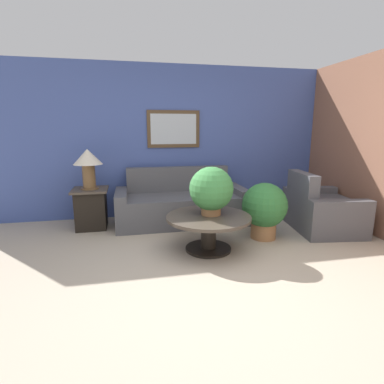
# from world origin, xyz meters

# --- Properties ---
(ground_plane) EXTENTS (20.00, 20.00, 0.00)m
(ground_plane) POSITION_xyz_m (0.00, 0.00, 0.00)
(ground_plane) COLOR tan
(wall_back) EXTENTS (7.21, 0.09, 2.60)m
(wall_back) POSITION_xyz_m (-0.00, 2.71, 1.30)
(wall_back) COLOR #42569E
(wall_back) RESTS_ON ground_plane
(wall_right) EXTENTS (0.06, 4.68, 2.60)m
(wall_right) POSITION_xyz_m (2.64, 1.34, 1.30)
(wall_right) COLOR brown
(wall_right) RESTS_ON ground_plane
(couch_main) EXTENTS (2.11, 0.88, 0.89)m
(couch_main) POSITION_xyz_m (-0.03, 2.16, 0.30)
(couch_main) COLOR #4C4C51
(couch_main) RESTS_ON ground_plane
(armchair) EXTENTS (1.02, 1.25, 0.89)m
(armchair) POSITION_xyz_m (2.02, 1.37, 0.29)
(armchair) COLOR #4C4C51
(armchair) RESTS_ON ground_plane
(coffee_table) EXTENTS (1.07, 1.07, 0.46)m
(coffee_table) POSITION_xyz_m (0.11, 0.93, 0.33)
(coffee_table) COLOR black
(coffee_table) RESTS_ON ground_plane
(side_table) EXTENTS (0.53, 0.53, 0.63)m
(side_table) POSITION_xyz_m (-1.46, 2.15, 0.32)
(side_table) COLOR black
(side_table) RESTS_ON ground_plane
(table_lamp) EXTENTS (0.43, 0.43, 0.61)m
(table_lamp) POSITION_xyz_m (-1.46, 2.15, 1.04)
(table_lamp) COLOR brown
(table_lamp) RESTS_ON side_table
(potted_plant_on_table) EXTENTS (0.56, 0.56, 0.62)m
(potted_plant_on_table) POSITION_xyz_m (0.15, 0.98, 0.78)
(potted_plant_on_table) COLOR #9E6B42
(potted_plant_on_table) RESTS_ON coffee_table
(potted_plant_floor) EXTENTS (0.63, 0.63, 0.80)m
(potted_plant_floor) POSITION_xyz_m (0.99, 1.19, 0.44)
(potted_plant_floor) COLOR #9E6B42
(potted_plant_floor) RESTS_ON ground_plane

